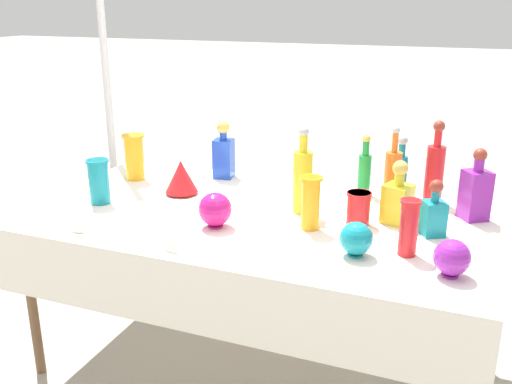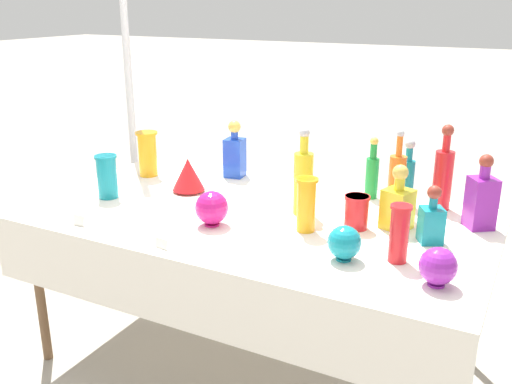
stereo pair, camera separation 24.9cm
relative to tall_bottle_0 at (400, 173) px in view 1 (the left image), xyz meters
name	(u,v)px [view 1 (the left image)]	position (x,y,z in m)	size (l,w,h in m)	color
ground_plane	(256,360)	(-0.56, -0.41, -0.89)	(40.00, 40.00, 0.00)	#A0998C
display_table	(253,227)	(-0.56, -0.44, -0.18)	(2.01, 1.12, 0.76)	white
tall_bottle_0	(400,173)	(0.00, 0.00, 0.00)	(0.06, 0.06, 0.31)	teal
tall_bottle_1	(392,178)	(-0.02, -0.12, 0.01)	(0.07, 0.07, 0.38)	orange
tall_bottle_2	(303,178)	(-0.38, -0.32, 0.02)	(0.08, 0.08, 0.39)	yellow
tall_bottle_3	(365,170)	(-0.17, 0.03, -0.01)	(0.06, 0.06, 0.30)	#198C38
tall_bottle_4	(435,170)	(0.15, 0.03, 0.02)	(0.08, 0.08, 0.39)	red
square_decanter_0	(398,199)	(0.03, -0.29, -0.03)	(0.13, 0.13, 0.27)	yellow
square_decanter_1	(434,213)	(0.19, -0.38, -0.04)	(0.11, 0.11, 0.23)	teal
square_decanter_2	(224,154)	(-0.92, 0.03, -0.01)	(0.11, 0.11, 0.30)	blue
square_decanter_3	(476,191)	(0.33, -0.13, -0.01)	(0.14, 0.14, 0.31)	purple
slender_vase_0	(409,226)	(0.12, -0.61, -0.02)	(0.08, 0.08, 0.22)	red
slender_vase_1	(134,156)	(-1.34, -0.17, -0.01)	(0.12, 0.12, 0.24)	orange
slender_vase_2	(99,180)	(-1.28, -0.55, -0.02)	(0.10, 0.10, 0.21)	teal
slender_vase_3	(358,207)	(-0.11, -0.37, -0.06)	(0.11, 0.11, 0.14)	red
slender_vase_4	(311,201)	(-0.29, -0.49, -0.01)	(0.09, 0.09, 0.22)	orange
fluted_vase_0	(181,177)	(-0.99, -0.30, -0.04)	(0.16, 0.16, 0.17)	red
round_bowl_0	(452,258)	(0.28, -0.73, -0.06)	(0.13, 0.13, 0.13)	purple
round_bowl_1	(215,209)	(-0.66, -0.62, -0.06)	(0.14, 0.14, 0.15)	#C61972
round_bowl_2	(356,239)	(-0.06, -0.68, -0.06)	(0.12, 0.12, 0.13)	teal
price_tag_left	(78,227)	(-1.15, -0.88, -0.11)	(0.06, 0.01, 0.05)	white
price_tag_center	(171,247)	(-0.70, -0.91, -0.11)	(0.06, 0.01, 0.04)	white
canopy_pole	(110,118)	(-1.74, 0.20, 0.09)	(0.18, 0.18, 2.49)	silver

